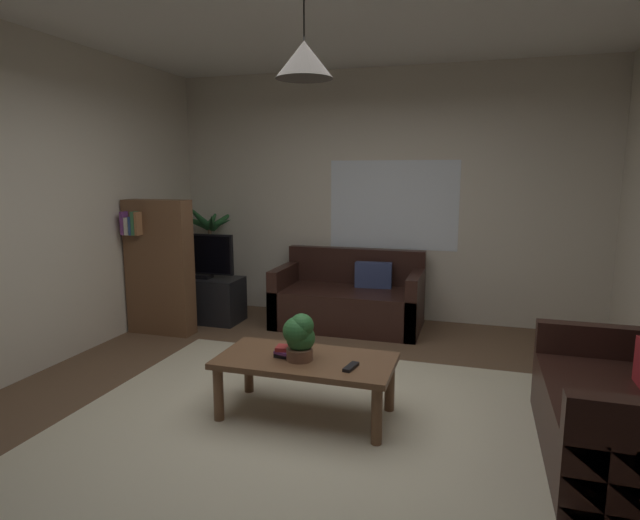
{
  "coord_description": "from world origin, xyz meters",
  "views": [
    {
      "loc": [
        1.08,
        -3.22,
        1.67
      ],
      "look_at": [
        0.0,
        0.3,
        1.05
      ],
      "focal_mm": 29.08,
      "sensor_mm": 36.0,
      "label": 1
    }
  ],
  "objects_px": {
    "potted_palm_corner": "(210,257)",
    "pendant_lamp": "(304,60)",
    "couch_under_window": "(349,301)",
    "tv_stand": "(203,299)",
    "coffee_table": "(306,367)",
    "couch_right_side": "(627,417)",
    "tv": "(200,255)",
    "book_on_table_2": "(287,348)",
    "bookshelf_corner": "(159,266)",
    "book_on_table_0": "(286,355)",
    "book_on_table_1": "(287,352)",
    "potted_plant_on_table": "(299,335)",
    "remote_on_table_0": "(351,367)"
  },
  "relations": [
    {
      "from": "couch_right_side",
      "to": "book_on_table_0",
      "type": "relative_size",
      "value": 9.18
    },
    {
      "from": "tv_stand",
      "to": "potted_palm_corner",
      "type": "xyz_separation_m",
      "value": [
        -0.19,
        0.53,
        0.39
      ]
    },
    {
      "from": "coffee_table",
      "to": "book_on_table_1",
      "type": "distance_m",
      "value": 0.17
    },
    {
      "from": "remote_on_table_0",
      "to": "pendant_lamp",
      "type": "xyz_separation_m",
      "value": [
        -0.34,
        0.1,
        1.94
      ]
    },
    {
      "from": "tv",
      "to": "bookshelf_corner",
      "type": "height_order",
      "value": "bookshelf_corner"
    },
    {
      "from": "couch_right_side",
      "to": "tv",
      "type": "xyz_separation_m",
      "value": [
        -3.84,
        1.88,
        0.48
      ]
    },
    {
      "from": "couch_right_side",
      "to": "remote_on_table_0",
      "type": "xyz_separation_m",
      "value": [
        -1.62,
        -0.09,
        0.15
      ]
    },
    {
      "from": "potted_palm_corner",
      "to": "couch_under_window",
      "type": "bearing_deg",
      "value": -7.91
    },
    {
      "from": "potted_plant_on_table",
      "to": "book_on_table_0",
      "type": "bearing_deg",
      "value": 168.68
    },
    {
      "from": "book_on_table_2",
      "to": "potted_plant_on_table",
      "type": "distance_m",
      "value": 0.15
    },
    {
      "from": "bookshelf_corner",
      "to": "book_on_table_2",
      "type": "bearing_deg",
      "value": -35.42
    },
    {
      "from": "remote_on_table_0",
      "to": "potted_palm_corner",
      "type": "relative_size",
      "value": 0.11
    },
    {
      "from": "book_on_table_1",
      "to": "bookshelf_corner",
      "type": "height_order",
      "value": "bookshelf_corner"
    },
    {
      "from": "book_on_table_2",
      "to": "couch_under_window",
      "type": "bearing_deg",
      "value": 92.51
    },
    {
      "from": "book_on_table_1",
      "to": "potted_palm_corner",
      "type": "distance_m",
      "value": 3.13
    },
    {
      "from": "book_on_table_2",
      "to": "remote_on_table_0",
      "type": "relative_size",
      "value": 0.9
    },
    {
      "from": "book_on_table_1",
      "to": "potted_plant_on_table",
      "type": "bearing_deg",
      "value": -8.04
    },
    {
      "from": "couch_under_window",
      "to": "coffee_table",
      "type": "relative_size",
      "value": 1.3
    },
    {
      "from": "pendant_lamp",
      "to": "book_on_table_1",
      "type": "bearing_deg",
      "value": -169.69
    },
    {
      "from": "tv_stand",
      "to": "book_on_table_1",
      "type": "bearing_deg",
      "value": -47.66
    },
    {
      "from": "tv_stand",
      "to": "pendant_lamp",
      "type": "height_order",
      "value": "pendant_lamp"
    },
    {
      "from": "couch_under_window",
      "to": "couch_right_side",
      "type": "relative_size",
      "value": 1.13
    },
    {
      "from": "couch_under_window",
      "to": "tv",
      "type": "xyz_separation_m",
      "value": [
        -1.65,
        -0.3,
        0.48
      ]
    },
    {
      "from": "tv_stand",
      "to": "tv",
      "type": "distance_m",
      "value": 0.51
    },
    {
      "from": "remote_on_table_0",
      "to": "bookshelf_corner",
      "type": "distance_m",
      "value": 2.82
    },
    {
      "from": "couch_under_window",
      "to": "coffee_table",
      "type": "distance_m",
      "value": 2.18
    },
    {
      "from": "coffee_table",
      "to": "book_on_table_1",
      "type": "relative_size",
      "value": 8.46
    },
    {
      "from": "couch_right_side",
      "to": "tv",
      "type": "height_order",
      "value": "tv"
    },
    {
      "from": "potted_palm_corner",
      "to": "bookshelf_corner",
      "type": "distance_m",
      "value": 1.08
    },
    {
      "from": "couch_right_side",
      "to": "tv_stand",
      "type": "bearing_deg",
      "value": -116.32
    },
    {
      "from": "book_on_table_0",
      "to": "potted_plant_on_table",
      "type": "height_order",
      "value": "potted_plant_on_table"
    },
    {
      "from": "coffee_table",
      "to": "tv_stand",
      "type": "distance_m",
      "value": 2.67
    },
    {
      "from": "potted_plant_on_table",
      "to": "pendant_lamp",
      "type": "xyz_separation_m",
      "value": [
        0.03,
        0.04,
        1.78
      ]
    },
    {
      "from": "bookshelf_corner",
      "to": "coffee_table",
      "type": "bearing_deg",
      "value": -33.31
    },
    {
      "from": "coffee_table",
      "to": "book_on_table_2",
      "type": "height_order",
      "value": "book_on_table_2"
    },
    {
      "from": "couch_under_window",
      "to": "tv_stand",
      "type": "distance_m",
      "value": 1.67
    },
    {
      "from": "remote_on_table_0",
      "to": "bookshelf_corner",
      "type": "relative_size",
      "value": 0.11
    },
    {
      "from": "tv",
      "to": "couch_under_window",
      "type": "bearing_deg",
      "value": 10.31
    },
    {
      "from": "potted_palm_corner",
      "to": "pendant_lamp",
      "type": "distance_m",
      "value": 3.63
    },
    {
      "from": "book_on_table_0",
      "to": "book_on_table_2",
      "type": "distance_m",
      "value": 0.05
    },
    {
      "from": "potted_palm_corner",
      "to": "bookshelf_corner",
      "type": "height_order",
      "value": "bookshelf_corner"
    },
    {
      "from": "tv",
      "to": "bookshelf_corner",
      "type": "distance_m",
      "value": 0.55
    },
    {
      "from": "book_on_table_0",
      "to": "potted_palm_corner",
      "type": "distance_m",
      "value": 3.12
    },
    {
      "from": "remote_on_table_0",
      "to": "pendant_lamp",
      "type": "relative_size",
      "value": 0.29
    },
    {
      "from": "remote_on_table_0",
      "to": "potted_plant_on_table",
      "type": "xyz_separation_m",
      "value": [
        -0.37,
        0.06,
        0.16
      ]
    },
    {
      "from": "tv",
      "to": "book_on_table_1",
      "type": "bearing_deg",
      "value": -47.33
    },
    {
      "from": "tv_stand",
      "to": "potted_palm_corner",
      "type": "distance_m",
      "value": 0.69
    },
    {
      "from": "remote_on_table_0",
      "to": "tv",
      "type": "xyz_separation_m",
      "value": [
        -2.22,
        1.97,
        0.33
      ]
    },
    {
      "from": "remote_on_table_0",
      "to": "tv_stand",
      "type": "height_order",
      "value": "tv_stand"
    },
    {
      "from": "couch_under_window",
      "to": "pendant_lamp",
      "type": "relative_size",
      "value": 2.82
    }
  ]
}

